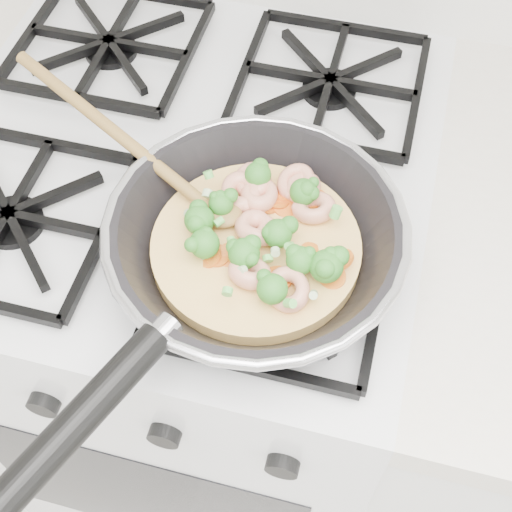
# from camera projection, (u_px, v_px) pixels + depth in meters

# --- Properties ---
(stove) EXTENTS (0.60, 0.60, 0.92)m
(stove) POSITION_uv_depth(u_px,v_px,m) (205.00, 328.00, 1.21)
(stove) COLOR white
(stove) RESTS_ON ground
(skillet) EXTENTS (0.46, 0.48, 0.10)m
(skillet) POSITION_uv_depth(u_px,v_px,m) (252.00, 242.00, 0.70)
(skillet) COLOR black
(skillet) RESTS_ON stove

